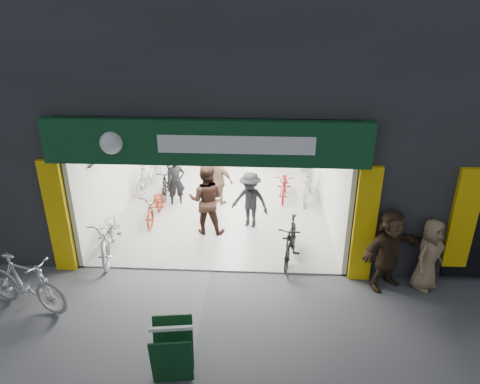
# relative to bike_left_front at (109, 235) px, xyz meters

# --- Properties ---
(ground) EXTENTS (60.00, 60.00, 0.00)m
(ground) POSITION_rel_bike_left_front_xyz_m (2.45, -0.60, -0.53)
(ground) COLOR #56565B
(ground) RESTS_ON ground
(building) EXTENTS (17.00, 10.27, 8.00)m
(building) POSITION_rel_bike_left_front_xyz_m (3.36, 4.39, 3.78)
(building) COLOR #232326
(building) RESTS_ON ground
(bike_left_front) EXTENTS (1.11, 2.13, 1.06)m
(bike_left_front) POSITION_rel_bike_left_front_xyz_m (0.00, 0.00, 0.00)
(bike_left_front) COLOR #A8A8AC
(bike_left_front) RESTS_ON ground
(bike_left_midfront) EXTENTS (0.44, 1.57, 0.94)m
(bike_left_midfront) POSITION_rel_bike_left_front_xyz_m (0.65, 3.40, -0.06)
(bike_left_midfront) COLOR black
(bike_left_midfront) RESTS_ON ground
(bike_left_midback) EXTENTS (0.57, 1.64, 0.86)m
(bike_left_midback) POSITION_rel_bike_left_front_xyz_m (0.65, 1.81, -0.10)
(bike_left_midback) COLOR maroon
(bike_left_midback) RESTS_ON ground
(bike_left_back) EXTENTS (0.87, 1.89, 1.09)m
(bike_left_back) POSITION_rel_bike_left_front_xyz_m (-0.05, 3.91, 0.01)
(bike_left_back) COLOR #A4A5A9
(bike_left_back) RESTS_ON ground
(bike_right_front) EXTENTS (0.81, 1.77, 1.02)m
(bike_right_front) POSITION_rel_bike_left_front_xyz_m (4.25, -0.00, -0.02)
(bike_right_front) COLOR black
(bike_right_front) RESTS_ON ground
(bike_right_mid) EXTENTS (0.71, 1.67, 0.85)m
(bike_right_mid) POSITION_rel_bike_left_front_xyz_m (4.25, 3.51, -0.11)
(bike_right_mid) COLOR maroon
(bike_right_mid) RESTS_ON ground
(bike_right_back) EXTENTS (0.95, 2.04, 1.18)m
(bike_right_back) POSITION_rel_bike_left_front_xyz_m (4.95, 3.42, 0.06)
(bike_right_back) COLOR #A2A1A6
(bike_right_back) RESTS_ON ground
(parked_bike) EXTENTS (1.99, 1.10, 1.15)m
(parked_bike) POSITION_rel_bike_left_front_xyz_m (-0.95, -2.02, 0.04)
(parked_bike) COLOR #B1B2B6
(parked_bike) RESTS_ON ground
(customer_a) EXTENTS (0.63, 0.52, 1.49)m
(customer_a) POSITION_rel_bike_left_front_xyz_m (1.04, 2.84, 0.21)
(customer_a) COLOR black
(customer_a) RESTS_ON ground
(customer_b) EXTENTS (0.95, 0.75, 1.89)m
(customer_b) POSITION_rel_bike_left_front_xyz_m (2.15, 1.19, 0.41)
(customer_b) COLOR #361F18
(customer_b) RESTS_ON ground
(customer_c) EXTENTS (1.16, 0.91, 1.57)m
(customer_c) POSITION_rel_bike_left_front_xyz_m (3.25, 1.53, 0.25)
(customer_c) COLOR black
(customer_c) RESTS_ON ground
(customer_d) EXTENTS (0.99, 0.75, 1.57)m
(customer_d) POSITION_rel_bike_left_front_xyz_m (2.30, 2.90, 0.25)
(customer_d) COLOR #7F654A
(customer_d) RESTS_ON ground
(pedestrian_near) EXTENTS (0.91, 0.88, 1.58)m
(pedestrian_near) POSITION_rel_bike_left_front_xyz_m (7.00, -0.90, 0.26)
(pedestrian_near) COLOR #8B7251
(pedestrian_near) RESTS_ON ground
(pedestrian_far) EXTENTS (1.67, 1.28, 1.77)m
(pedestrian_far) POSITION_rel_bike_left_front_xyz_m (6.19, -0.90, 0.35)
(pedestrian_far) COLOR #3D2C1C
(pedestrian_far) RESTS_ON ground
(sandwich_board) EXTENTS (0.72, 0.73, 0.98)m
(sandwich_board) POSITION_rel_bike_left_front_xyz_m (2.23, -3.58, 0.01)
(sandwich_board) COLOR #0D3618
(sandwich_board) RESTS_ON ground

